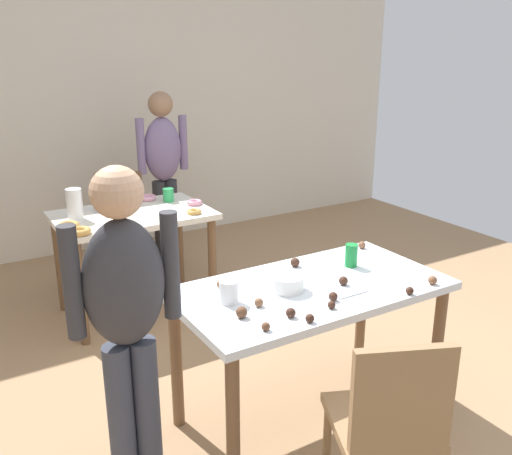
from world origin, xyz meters
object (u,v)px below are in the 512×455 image
(dining_table_near, at_px, (311,304))
(person_adult_far, at_px, (163,164))
(dining_table_far, at_px, (133,228))
(person_girl_near, at_px, (126,313))
(chair_near_table, at_px, (389,420))
(pitcher_far, at_px, (75,204))
(chair_far_table, at_px, (121,219))
(mixing_bowl, at_px, (288,283))
(soda_can, at_px, (351,255))

(dining_table_near, relative_size, person_adult_far, 0.89)
(dining_table_far, bearing_deg, person_girl_near, -109.83)
(dining_table_far, distance_m, person_adult_far, 0.96)
(chair_near_table, distance_m, person_girl_near, 1.10)
(person_adult_far, relative_size, pitcher_far, 7.20)
(chair_far_table, relative_size, pitcher_far, 4.15)
(person_girl_near, xyz_separation_m, pitcher_far, (0.24, 1.77, -0.02))
(person_girl_near, distance_m, person_adult_far, 2.72)
(dining_table_near, distance_m, chair_far_table, 2.38)
(mixing_bowl, bearing_deg, chair_near_table, -91.86)
(dining_table_near, xyz_separation_m, soda_can, (0.33, 0.10, 0.16))
(soda_can, bearing_deg, mixing_bowl, -169.68)
(chair_far_table, bearing_deg, chair_near_table, -89.25)
(dining_table_near, distance_m, pitcher_far, 1.86)
(person_girl_near, bearing_deg, dining_table_far, 70.17)
(dining_table_far, xyz_separation_m, person_adult_far, (0.55, 0.74, 0.27))
(chair_far_table, xyz_separation_m, person_girl_near, (-0.75, -2.42, 0.37))
(chair_near_table, relative_size, pitcher_far, 4.15)
(chair_near_table, bearing_deg, dining_table_far, 94.11)
(mixing_bowl, height_order, soda_can, soda_can)
(pitcher_far, bearing_deg, dining_table_near, -67.68)
(chair_near_table, distance_m, chair_far_table, 3.09)
(chair_near_table, bearing_deg, mixing_bowl, 88.14)
(person_girl_near, relative_size, person_adult_far, 0.97)
(chair_far_table, bearing_deg, mixing_bowl, -88.44)
(dining_table_near, height_order, person_adult_far, person_adult_far)
(dining_table_near, relative_size, chair_far_table, 1.54)
(chair_near_table, bearing_deg, person_girl_near, 139.91)
(dining_table_near, height_order, dining_table_far, same)
(dining_table_far, xyz_separation_m, chair_near_table, (0.17, -2.38, -0.14))
(pitcher_far, bearing_deg, person_girl_near, -97.87)
(dining_table_far, distance_m, pitcher_far, 0.44)
(mixing_bowl, height_order, pitcher_far, pitcher_far)
(person_girl_near, distance_m, pitcher_far, 1.79)
(mixing_bowl, xyz_separation_m, soda_can, (0.46, 0.08, 0.02))
(mixing_bowl, relative_size, soda_can, 1.34)
(dining_table_near, relative_size, person_girl_near, 0.92)
(soda_can, bearing_deg, dining_table_far, 112.82)
(dining_table_far, distance_m, person_girl_near, 1.84)
(dining_table_near, height_order, pitcher_far, pitcher_far)
(person_adult_far, bearing_deg, soda_can, -87.28)
(dining_table_near, relative_size, dining_table_far, 1.26)
(dining_table_far, distance_m, chair_near_table, 2.39)
(chair_near_table, xyz_separation_m, soda_can, (0.49, 0.82, 0.31))
(pitcher_far, bearing_deg, mixing_bowl, -71.48)
(chair_far_table, distance_m, person_adult_far, 0.58)
(dining_table_far, height_order, person_girl_near, person_girl_near)
(chair_near_table, xyz_separation_m, pitcher_far, (-0.55, 2.44, 0.36))
(dining_table_near, height_order, chair_near_table, chair_near_table)
(chair_near_table, height_order, pitcher_far, pitcher_far)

